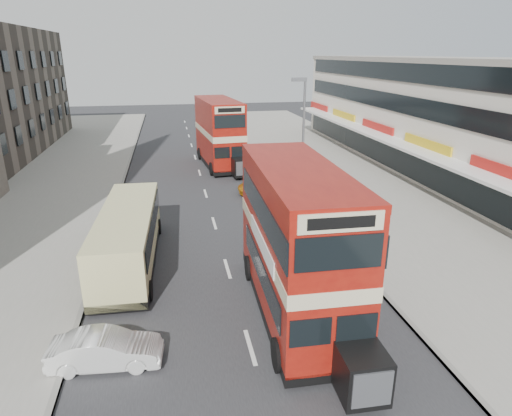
{
  "coord_description": "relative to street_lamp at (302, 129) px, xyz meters",
  "views": [
    {
      "loc": [
        -2.26,
        -10.59,
        9.63
      ],
      "look_at": [
        1.28,
        7.49,
        3.14
      ],
      "focal_mm": 30.94,
      "sensor_mm": 36.0,
      "label": 1
    }
  ],
  "objects": [
    {
      "name": "kerb_left",
      "position": [
        -12.62,
        2.0,
        -4.71
      ],
      "size": [
        0.2,
        90.0,
        0.16
      ],
      "primitive_type": "cube",
      "color": "gray",
      "rests_on": "ground"
    },
    {
      "name": "bus_main",
      "position": [
        -4.39,
        -14.08,
        -1.82
      ],
      "size": [
        3.05,
        10.29,
        5.63
      ],
      "rotation": [
        0.0,
        0.0,
        3.11
      ],
      "color": "black",
      "rests_on": "ground"
    },
    {
      "name": "car_right_b",
      "position": [
        -1.96,
        1.0,
        -4.13
      ],
      "size": [
        4.91,
        2.7,
        1.3
      ],
      "primitive_type": "imported",
      "rotation": [
        0.0,
        0.0,
        -1.69
      ],
      "color": "orange",
      "rests_on": "ground"
    },
    {
      "name": "street_lamp",
      "position": [
        0.0,
        0.0,
        0.0
      ],
      "size": [
        1.0,
        0.2,
        8.12
      ],
      "color": "slate",
      "rests_on": "ground"
    },
    {
      "name": "pavement_left",
      "position": [
        -18.52,
        2.0,
        -4.71
      ],
      "size": [
        12.0,
        90.0,
        0.15
      ],
      "primitive_type": "cube",
      "color": "gray",
      "rests_on": "ground"
    },
    {
      "name": "commercial_row",
      "position": [
        13.42,
        4.0,
        -0.09
      ],
      "size": [
        9.9,
        46.2,
        9.3
      ],
      "color": "silver",
      "rests_on": "ground"
    },
    {
      "name": "pavement_right",
      "position": [
        5.48,
        2.0,
        -4.71
      ],
      "size": [
        12.0,
        90.0,
        0.15
      ],
      "primitive_type": "cube",
      "color": "gray",
      "rests_on": "ground"
    },
    {
      "name": "car_right_c",
      "position": [
        -2.12,
        13.36,
        -4.13
      ],
      "size": [
        3.84,
        1.6,
        1.3
      ],
      "primitive_type": "imported",
      "rotation": [
        0.0,
        0.0,
        -1.59
      ],
      "color": "#5891B0",
      "rests_on": "ground"
    },
    {
      "name": "road_surface",
      "position": [
        -6.52,
        2.0,
        -4.78
      ],
      "size": [
        12.0,
        90.0,
        0.01
      ],
      "primitive_type": "cube",
      "color": "#28282B",
      "rests_on": "ground"
    },
    {
      "name": "cyclist",
      "position": [
        -1.79,
        2.71,
        -4.13
      ],
      "size": [
        0.68,
        1.83,
        1.98
      ],
      "rotation": [
        0.0,
        0.0,
        0.03
      ],
      "color": "gray",
      "rests_on": "ground"
    },
    {
      "name": "coach",
      "position": [
        -11.03,
        -8.52,
        -3.31
      ],
      "size": [
        2.78,
        9.5,
        2.5
      ],
      "rotation": [
        0.0,
        0.0,
        -0.04
      ],
      "color": "black",
      "rests_on": "ground"
    },
    {
      "name": "car_right_a",
      "position": [
        -1.63,
        -1.1,
        -4.09
      ],
      "size": [
        4.82,
        2.1,
        1.38
      ],
      "primitive_type": "imported",
      "rotation": [
        0.0,
        0.0,
        -1.54
      ],
      "color": "maroon",
      "rests_on": "ground"
    },
    {
      "name": "pedestrian_near",
      "position": [
        2.14,
        -4.53,
        -3.7
      ],
      "size": [
        0.72,
        0.52,
        1.86
      ],
      "primitive_type": "imported",
      "rotation": [
        0.0,
        0.0,
        3.22
      ],
      "color": "gray",
      "rests_on": "pavement_right"
    },
    {
      "name": "kerb_right",
      "position": [
        -0.42,
        2.0,
        -4.71
      ],
      "size": [
        0.2,
        90.0,
        0.16
      ],
      "primitive_type": "cube",
      "color": "gray",
      "rests_on": "ground"
    },
    {
      "name": "car_left_front",
      "position": [
        -11.26,
        -16.0,
        -4.2
      ],
      "size": [
        3.67,
        1.55,
        1.18
      ],
      "primitive_type": "imported",
      "rotation": [
        0.0,
        0.0,
        1.48
      ],
      "color": "silver",
      "rests_on": "ground"
    },
    {
      "name": "bus_second",
      "position": [
        -4.48,
        10.27,
        -1.81
      ],
      "size": [
        3.67,
        10.32,
        5.64
      ],
      "rotation": [
        0.0,
        0.0,
        3.23
      ],
      "color": "black",
      "rests_on": "ground"
    },
    {
      "name": "ground",
      "position": [
        -6.52,
        -18.0,
        -4.78
      ],
      "size": [
        160.0,
        160.0,
        0.0
      ],
      "primitive_type": "plane",
      "color": "#28282B",
      "rests_on": "ground"
    }
  ]
}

